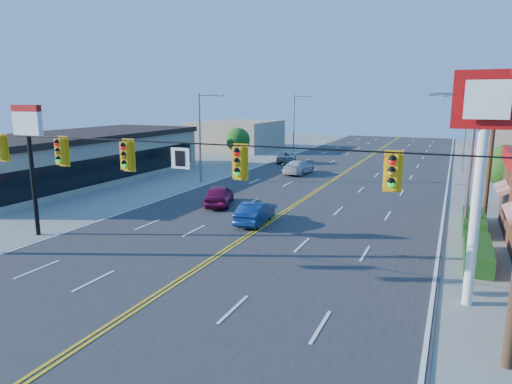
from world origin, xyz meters
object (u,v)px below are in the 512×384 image
at_px(pizza_hut_sign, 29,143).
at_px(car_white, 299,168).
at_px(signal_span, 151,172).
at_px(car_magenta, 219,196).
at_px(kfc_pylon, 483,142).
at_px(car_silver, 286,157).
at_px(car_blue, 255,213).

xyz_separation_m(pizza_hut_sign, car_white, (6.89, 25.62, -4.49)).
relative_size(signal_span, car_magenta, 5.64).
bearing_deg(signal_span, car_magenta, 108.77).
bearing_deg(signal_span, kfc_pylon, 19.78).
distance_m(kfc_pylon, car_magenta, 19.76).
distance_m(car_magenta, car_white, 15.32).
bearing_deg(signal_span, car_silver, 102.19).
bearing_deg(car_blue, car_silver, -78.92).
bearing_deg(kfc_pylon, car_silver, 119.99).
xyz_separation_m(pizza_hut_sign, car_blue, (10.28, 6.97, -4.52)).
relative_size(signal_span, pizza_hut_sign, 3.55).
height_order(signal_span, pizza_hut_sign, signal_span).
bearing_deg(signal_span, car_white, 97.68).
distance_m(signal_span, car_magenta, 15.69).
height_order(pizza_hut_sign, car_magenta, pizza_hut_sign).
bearing_deg(pizza_hut_sign, car_blue, 34.15).
bearing_deg(pizza_hut_sign, kfc_pylon, 0.00).
bearing_deg(car_silver, car_white, 101.18).
xyz_separation_m(signal_span, car_magenta, (-4.87, 14.32, -4.15)).
distance_m(kfc_pylon, car_white, 30.22).
distance_m(car_magenta, car_silver, 23.09).
distance_m(pizza_hut_sign, car_white, 26.90).
bearing_deg(signal_span, pizza_hut_sign, 159.81).
distance_m(pizza_hut_sign, car_blue, 13.22).
height_order(pizza_hut_sign, car_white, pizza_hut_sign).
xyz_separation_m(car_magenta, car_blue, (4.27, -3.35, -0.07)).
bearing_deg(kfc_pylon, signal_span, -160.22).
bearing_deg(signal_span, car_blue, 93.13).
bearing_deg(car_magenta, car_white, -113.21).
bearing_deg(car_blue, kfc_pylon, 144.49).
relative_size(kfc_pylon, pizza_hut_sign, 1.24).
xyz_separation_m(kfc_pylon, pizza_hut_sign, (-22.00, 0.00, -0.86)).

